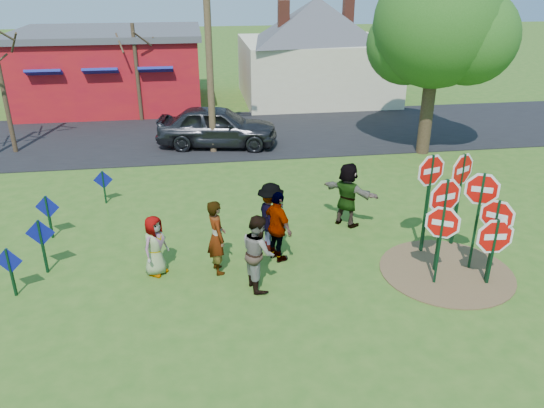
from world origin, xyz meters
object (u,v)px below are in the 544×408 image
Objects in this scene: stop_sign_a at (442,229)px; person_b at (217,237)px; suv at (217,126)px; stop_sign_d at (461,177)px; utility_pole at (208,37)px; person_a at (155,246)px; stop_sign_c at (480,200)px; leafy_tree at (440,31)px; stop_sign_b at (430,179)px.

stop_sign_a is 1.13× the size of person_b.
stop_sign_a reaches higher than suv.
stop_sign_d is 10.90m from utility_pole.
utility_pole is (1.80, 9.12, 3.71)m from person_a.
person_b is (1.46, -0.11, 0.18)m from person_a.
person_b is 9.94m from suv.
stop_sign_c is 0.31× the size of utility_pole.
leafy_tree reaches higher than stop_sign_a.
stop_sign_b is 0.39× the size of leafy_tree.
stop_sign_d is (1.26, 1.74, 0.51)m from stop_sign_a.
stop_sign_c is at bearing -142.12° from suv.
suv is at bearing 140.83° from stop_sign_a.
stop_sign_c is 0.36× the size of leafy_tree.
stop_sign_a is 0.29× the size of leafy_tree.
person_a is 13.43m from leafy_tree.
person_a is at bearing -101.14° from utility_pole.
stop_sign_d is (0.96, 0.26, -0.10)m from stop_sign_b.
stop_sign_c is 0.98× the size of stop_sign_d.
stop_sign_b is at bearing -52.45° from person_a.
leafy_tree is (2.61, 8.71, 2.83)m from stop_sign_c.
stop_sign_a is at bearing -130.36° from stop_sign_c.
stop_sign_d reaches higher than person_a.
stop_sign_c is (1.13, 0.51, 0.42)m from stop_sign_a.
stop_sign_b is 0.33× the size of utility_pole.
stop_sign_d reaches higher than stop_sign_c.
person_b is at bearing -172.80° from suv.
stop_sign_b is 1.06× the size of stop_sign_c.
leafy_tree is (8.40, -1.31, 0.21)m from utility_pole.
stop_sign_c is 7.71m from person_a.
stop_sign_d reaches higher than person_b.
stop_sign_b reaches higher than stop_sign_c.
stop_sign_b reaches higher than stop_sign_d.
stop_sign_d is 0.56× the size of suv.
stop_sign_a is 11.91m from utility_pole.
stop_sign_b reaches higher than person_a.
stop_sign_c is at bearing -106.69° from leafy_tree.
stop_sign_b is at bearing -113.99° from leafy_tree.
stop_sign_b is at bearing -101.66° from person_b.
stop_sign_d is at bearing 83.45° from stop_sign_a.
utility_pole is (-4.96, 9.05, 2.44)m from stop_sign_b.
stop_sign_c is 12.11m from suv.
stop_sign_c is at bearing -124.60° from stop_sign_d.
suv is 0.67× the size of leafy_tree.
stop_sign_d is 7.81m from person_a.
person_a is 10.01m from utility_pole.
person_b is at bearing 155.45° from stop_sign_d.
leafy_tree is at bearing -15.63° from person_a.
utility_pole is 8.50m from leafy_tree.
stop_sign_c is 0.54× the size of suv.
leafy_tree is at bearing 49.02° from stop_sign_b.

